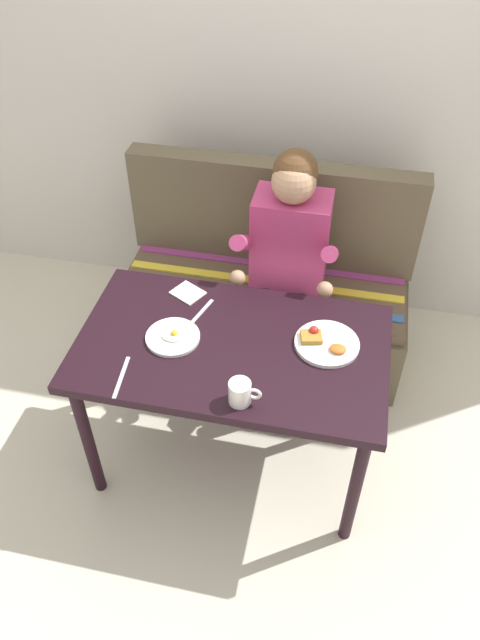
# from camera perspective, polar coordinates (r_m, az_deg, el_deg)

# --- Properties ---
(ground_plane) EXTENTS (8.00, 8.00, 0.00)m
(ground_plane) POSITION_cam_1_polar(r_m,az_deg,el_deg) (2.88, -0.64, -12.56)
(ground_plane) COLOR beige
(back_wall) EXTENTS (4.40, 0.10, 2.60)m
(back_wall) POSITION_cam_1_polar(r_m,az_deg,el_deg) (3.07, 4.73, 22.42)
(back_wall) COLOR beige
(back_wall) RESTS_ON ground
(table) EXTENTS (1.20, 0.70, 0.73)m
(table) POSITION_cam_1_polar(r_m,az_deg,el_deg) (2.37, -0.76, -3.69)
(table) COLOR black
(table) RESTS_ON ground
(couch) EXTENTS (1.44, 0.56, 1.00)m
(couch) POSITION_cam_1_polar(r_m,az_deg,el_deg) (3.14, 2.35, 2.29)
(couch) COLOR brown
(couch) RESTS_ON ground
(person) EXTENTS (0.45, 0.61, 1.21)m
(person) POSITION_cam_1_polar(r_m,az_deg,el_deg) (2.73, 4.52, 6.12)
(person) COLOR #B7386B
(person) RESTS_ON ground
(plate_breakfast) EXTENTS (0.25, 0.25, 0.05)m
(plate_breakfast) POSITION_cam_1_polar(r_m,az_deg,el_deg) (2.33, 8.09, -2.13)
(plate_breakfast) COLOR white
(plate_breakfast) RESTS_ON table
(plate_eggs) EXTENTS (0.21, 0.21, 0.04)m
(plate_eggs) POSITION_cam_1_polar(r_m,az_deg,el_deg) (2.34, -6.38, -1.58)
(plate_eggs) COLOR white
(plate_eggs) RESTS_ON table
(coffee_mug) EXTENTS (0.12, 0.08, 0.09)m
(coffee_mug) POSITION_cam_1_polar(r_m,az_deg,el_deg) (2.09, 0.05, -6.84)
(coffee_mug) COLOR white
(coffee_mug) RESTS_ON table
(napkin) EXTENTS (0.16, 0.15, 0.01)m
(napkin) POSITION_cam_1_polar(r_m,az_deg,el_deg) (2.54, -4.96, 2.58)
(napkin) COLOR #ECE6CF
(napkin) RESTS_ON table
(fork) EXTENTS (0.06, 0.17, 0.00)m
(fork) POSITION_cam_1_polar(r_m,az_deg,el_deg) (2.45, -3.67, 0.76)
(fork) COLOR silver
(fork) RESTS_ON table
(knife) EXTENTS (0.03, 0.20, 0.00)m
(knife) POSITION_cam_1_polar(r_m,az_deg,el_deg) (2.24, -11.17, -5.32)
(knife) COLOR silver
(knife) RESTS_ON table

